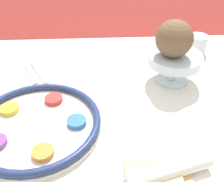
{
  "coord_description": "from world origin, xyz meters",
  "views": [
    {
      "loc": [
        -0.03,
        -0.55,
        1.26
      ],
      "look_at": [
        0.01,
        0.07,
        0.8
      ],
      "focal_mm": 42.0,
      "sensor_mm": 36.0,
      "label": 1
    }
  ],
  "objects": [
    {
      "name": "cup_near",
      "position": [
        0.36,
        0.37,
        0.8
      ],
      "size": [
        0.08,
        0.08,
        0.07
      ],
      "color": "silver",
      "rests_on": "dining_table"
    },
    {
      "name": "fruit_stand",
      "position": [
        0.21,
        0.18,
        0.84
      ],
      "size": [
        0.17,
        0.17,
        0.1
      ],
      "color": "silver",
      "rests_on": "dining_table"
    },
    {
      "name": "fork_right",
      "position": [
        -0.24,
        0.25,
        0.76
      ],
      "size": [
        0.09,
        0.15,
        0.01
      ],
      "color": "silver",
      "rests_on": "dining_table"
    },
    {
      "name": "coconut",
      "position": [
        0.2,
        0.17,
        0.92
      ],
      "size": [
        0.12,
        0.12,
        0.12
      ],
      "color": "brown",
      "rests_on": "fruit_stand"
    },
    {
      "name": "napkin_roll",
      "position": [
        0.12,
        -0.2,
        0.78
      ],
      "size": [
        0.2,
        0.09,
        0.04
      ],
      "color": "white",
      "rests_on": "dining_table"
    },
    {
      "name": "orange_fruit",
      "position": [
        0.21,
        0.2,
        0.9
      ],
      "size": [
        0.08,
        0.08,
        0.08
      ],
      "color": "orange",
      "rests_on": "fruit_stand"
    },
    {
      "name": "fork_left",
      "position": [
        -0.27,
        0.25,
        0.76
      ],
      "size": [
        0.08,
        0.16,
        0.01
      ],
      "color": "silver",
      "rests_on": "dining_table"
    },
    {
      "name": "seder_plate",
      "position": [
        -0.2,
        -0.03,
        0.78
      ],
      "size": [
        0.35,
        0.35,
        0.03
      ],
      "color": "silver",
      "rests_on": "dining_table"
    }
  ]
}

